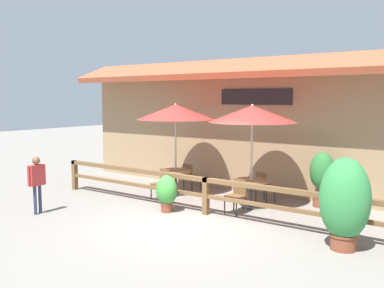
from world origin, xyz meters
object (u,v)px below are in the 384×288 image
(chair_near_wallside, at_px, (191,176))
(dining_table_middle, at_px, (251,185))
(chair_middle_streetside, at_px, (237,194))
(pedestrian, at_px, (37,177))
(chair_near_streetside, at_px, (162,182))
(potted_plant_entrance_palm, at_px, (167,192))
(dining_table_near, at_px, (176,175))
(chair_middle_wallside, at_px, (264,185))
(potted_plant_small_flowering, at_px, (322,176))
(patio_umbrella_near, at_px, (175,112))
(patio_umbrella_middle, at_px, (252,114))
(potted_plant_corner_fern, at_px, (345,202))

(chair_near_wallside, height_order, dining_table_middle, chair_near_wallside)
(chair_middle_streetside, bearing_deg, pedestrian, -135.30)
(chair_near_streetside, height_order, potted_plant_entrance_palm, potted_plant_entrance_palm)
(dining_table_near, relative_size, chair_near_wallside, 1.08)
(chair_near_streetside, bearing_deg, chair_middle_wallside, 34.73)
(potted_plant_small_flowering, bearing_deg, chair_near_wallside, -173.38)
(chair_near_wallside, bearing_deg, potted_plant_small_flowering, -163.74)
(chair_middle_streetside, relative_size, potted_plant_small_flowering, 0.59)
(potted_plant_small_flowering, relative_size, pedestrian, 1.01)
(pedestrian, bearing_deg, chair_near_streetside, -27.34)
(patio_umbrella_near, bearing_deg, dining_table_middle, -1.06)
(chair_near_streetside, height_order, chair_middle_streetside, same)
(chair_middle_streetside, relative_size, pedestrian, 0.59)
(dining_table_near, height_order, patio_umbrella_middle, patio_umbrella_middle)
(dining_table_middle, xyz_separation_m, potted_plant_small_flowering, (1.52, 1.21, 0.25))
(dining_table_near, bearing_deg, chair_near_wallside, 84.52)
(potted_plant_corner_fern, height_order, pedestrian, potted_plant_corner_fern)
(patio_umbrella_middle, bearing_deg, dining_table_middle, 0.00)
(patio_umbrella_near, relative_size, potted_plant_corner_fern, 1.53)
(chair_middle_wallside, distance_m, potted_plant_small_flowering, 1.61)
(patio_umbrella_near, height_order, chair_near_wallside, patio_umbrella_near)
(chair_near_streetside, xyz_separation_m, chair_middle_wallside, (2.63, 1.38, 0.00))
(dining_table_near, bearing_deg, chair_near_streetside, -88.50)
(dining_table_middle, xyz_separation_m, potted_plant_corner_fern, (3.01, -1.84, 0.35))
(patio_umbrella_near, relative_size, dining_table_middle, 2.97)
(patio_umbrella_near, xyz_separation_m, chair_near_streetside, (0.02, -0.69, -2.04))
(dining_table_near, xyz_separation_m, potted_plant_corner_fern, (5.63, -1.89, 0.35))
(dining_table_middle, xyz_separation_m, pedestrian, (-4.13, -3.78, 0.34))
(dining_table_near, xyz_separation_m, chair_near_wallside, (0.07, 0.69, -0.11))
(chair_near_wallside, xyz_separation_m, dining_table_middle, (2.56, -0.74, 0.11))
(dining_table_middle, relative_size, chair_middle_wallside, 1.08)
(potted_plant_corner_fern, bearing_deg, dining_table_middle, 148.54)
(chair_middle_streetside, xyz_separation_m, chair_middle_wallside, (0.05, 1.47, 0.00))
(chair_near_wallside, xyz_separation_m, pedestrian, (-1.57, -4.51, 0.46))
(chair_near_streetside, relative_size, patio_umbrella_middle, 0.31)
(potted_plant_small_flowering, bearing_deg, pedestrian, -138.57)
(chair_middle_streetside, bearing_deg, chair_near_wallside, 158.02)
(dining_table_middle, bearing_deg, chair_near_streetside, -166.21)
(chair_near_wallside, height_order, chair_middle_wallside, same)
(dining_table_near, bearing_deg, patio_umbrella_middle, -1.06)
(dining_table_near, bearing_deg, chair_middle_wallside, 14.55)
(chair_middle_streetside, bearing_deg, chair_middle_wallside, 96.36)
(patio_umbrella_near, bearing_deg, chair_near_streetside, -88.50)
(chair_middle_streetside, bearing_deg, potted_plant_corner_fern, -11.84)
(dining_table_near, xyz_separation_m, chair_middle_wallside, (2.65, 0.69, -0.11))
(dining_table_near, distance_m, pedestrian, 4.12)
(chair_near_wallside, height_order, pedestrian, pedestrian)
(chair_near_streetside, distance_m, chair_middle_streetside, 2.58)
(dining_table_near, relative_size, potted_plant_entrance_palm, 0.98)
(chair_middle_wallside, bearing_deg, potted_plant_entrance_palm, 68.90)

